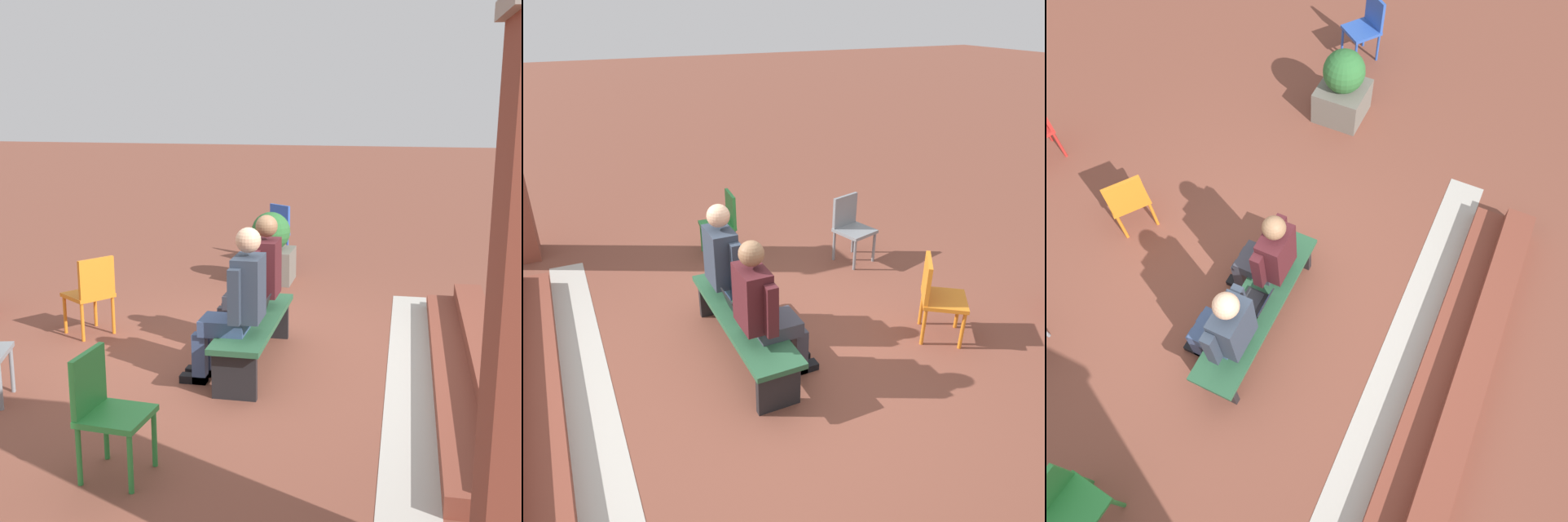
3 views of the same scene
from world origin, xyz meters
TOP-DOWN VIEW (x-y plane):
  - ground_plane at (0.00, 0.00)m, footprint 60.00×60.00m
  - concrete_strip at (0.14, 1.55)m, footprint 5.31×0.40m
  - bench at (0.14, 0.13)m, footprint 1.80×0.44m
  - person_student at (-0.24, 0.07)m, footprint 0.55×0.69m
  - person_adult at (0.57, 0.07)m, footprint 0.56×0.71m
  - laptop at (0.17, 0.15)m, footprint 0.32×0.29m
  - plastic_chair_near_bench_left at (2.28, -0.41)m, footprint 0.45×0.45m
  - plastic_chair_far_right at (1.46, -1.84)m, footprint 0.52×0.52m
  - plastic_chair_by_pillar at (-0.37, -1.69)m, footprint 0.59×0.59m

SIDE VIEW (x-z plane):
  - ground_plane at x=0.00m, z-range 0.00..0.00m
  - concrete_strip at x=0.14m, z-range 0.00..0.01m
  - bench at x=0.14m, z-range 0.13..0.58m
  - plastic_chair_near_bench_left at x=2.28m, z-range 0.06..0.90m
  - plastic_chair_far_right at x=1.46m, z-range 0.06..0.90m
  - plastic_chair_by_pillar at x=-0.37m, z-range 0.06..0.90m
  - laptop at x=0.17m, z-range 0.39..0.61m
  - person_student at x=-0.24m, z-range 0.05..1.40m
  - person_adult at x=0.57m, z-range 0.04..1.42m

